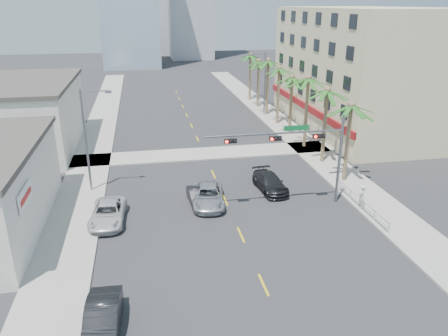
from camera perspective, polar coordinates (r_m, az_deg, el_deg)
name	(u,v)px	position (r m, az deg, el deg)	size (l,w,h in m)	color
ground	(255,266)	(28.26, 4.06, -12.63)	(260.00, 260.00, 0.00)	#262628
sidewalk_right	(315,153)	(49.00, 11.81, 1.95)	(4.00, 120.00, 0.15)	gray
sidewalk_left	(89,167)	(45.82, -17.22, 0.10)	(4.00, 120.00, 0.15)	gray
sidewalk_cross	(204,154)	(47.76, -2.57, 1.88)	(80.00, 4.00, 0.15)	gray
building_right	(363,69)	(60.39, 17.73, 12.19)	(15.25, 28.00, 15.00)	beige
building_left_far	(23,117)	(53.78, -24.79, 6.05)	(11.00, 18.00, 7.20)	beige
traffic_signal_mast	(303,146)	(34.62, 10.26, 2.83)	(11.12, 0.54, 7.20)	slate
palm_tree_0	(351,106)	(39.99, 16.29, 7.75)	(4.80, 4.80, 7.80)	brown
palm_tree_1	(328,91)	(44.52, 13.37, 9.75)	(4.80, 4.80, 8.16)	brown
palm_tree_2	(308,79)	(49.18, 10.97, 11.35)	(4.80, 4.80, 8.52)	brown
palm_tree_3	(292,78)	(54.10, 8.91, 11.56)	(4.80, 4.80, 7.80)	brown
palm_tree_4	(279,69)	(58.92, 7.24, 12.73)	(4.80, 4.80, 8.16)	brown
palm_tree_5	(268,61)	(63.80, 5.81, 13.71)	(4.80, 4.80, 8.52)	brown
palm_tree_6	(259,62)	(68.85, 4.55, 13.68)	(4.80, 4.80, 7.80)	brown
palm_tree_7	(250,55)	(73.81, 3.48, 14.46)	(4.80, 4.80, 8.16)	brown
streetlight_left	(88,136)	(38.50, -17.36, 4.03)	(2.55, 0.25, 9.00)	slate
streetlight_right	(264,81)	(64.02, 5.19, 11.29)	(2.55, 0.25, 9.00)	slate
guardrail	(362,203)	(36.37, 17.58, -4.38)	(0.08, 8.08, 1.00)	silver
car_parked_mid	(102,320)	(23.74, -15.59, -18.56)	(1.66, 4.77, 1.57)	black
car_parked_far	(108,213)	(34.06, -14.93, -5.74)	(2.43, 5.28, 1.47)	silver
car_lane_left	(197,196)	(36.01, -3.53, -3.74)	(1.30, 3.73, 1.23)	black
car_lane_center	(208,196)	(35.76, -2.06, -3.65)	(2.50, 5.42, 1.51)	silver
car_lane_right	(270,183)	(38.56, 6.02, -1.92)	(2.04, 5.02, 1.46)	black
pedestrian	(362,197)	(36.31, 17.55, -3.63)	(0.71, 0.47, 1.95)	silver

